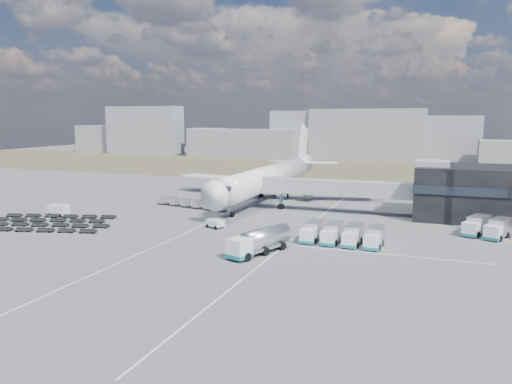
% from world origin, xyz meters
% --- Properties ---
extents(ground, '(420.00, 420.00, 0.00)m').
position_xyz_m(ground, '(0.00, 0.00, 0.00)').
color(ground, '#565659').
rests_on(ground, ground).
extents(grass_strip, '(420.00, 90.00, 0.01)m').
position_xyz_m(grass_strip, '(0.00, 110.00, 0.01)').
color(grass_strip, brown).
rests_on(grass_strip, ground).
extents(lane_markings, '(47.12, 110.00, 0.01)m').
position_xyz_m(lane_markings, '(9.77, 3.00, 0.01)').
color(lane_markings, silver).
rests_on(lane_markings, ground).
extents(terminal, '(30.40, 16.40, 11.00)m').
position_xyz_m(terminal, '(47.77, 23.96, 5.25)').
color(terminal, black).
rests_on(terminal, ground).
extents(jet_bridge, '(30.30, 3.80, 7.05)m').
position_xyz_m(jet_bridge, '(15.90, 20.42, 5.05)').
color(jet_bridge, '#939399').
rests_on(jet_bridge, ground).
extents(airliner, '(51.59, 64.53, 17.62)m').
position_xyz_m(airliner, '(0.00, 32.38, 5.29)').
color(airliner, white).
rests_on(airliner, ground).
extents(skyline, '(298.48, 27.39, 24.92)m').
position_xyz_m(skyline, '(-12.34, 152.42, 9.64)').
color(skyline, gray).
rests_on(skyline, ground).
extents(fuel_tanker, '(6.57, 11.51, 3.63)m').
position_xyz_m(fuel_tanker, '(13.98, -13.89, 1.81)').
color(fuel_tanker, white).
rests_on(fuel_tanker, ground).
extents(pushback_tug, '(3.57, 2.86, 1.42)m').
position_xyz_m(pushback_tug, '(0.94, -0.97, 0.71)').
color(pushback_tug, white).
rests_on(pushback_tug, ground).
extents(utility_van, '(4.33, 2.21, 2.25)m').
position_xyz_m(utility_van, '(-32.35, -2.01, 1.12)').
color(utility_van, white).
rests_on(utility_van, ground).
extents(catering_truck, '(4.60, 6.79, 2.89)m').
position_xyz_m(catering_truck, '(1.54, 35.12, 1.48)').
color(catering_truck, white).
rests_on(catering_truck, ground).
extents(service_trucks_near, '(12.21, 7.10, 2.65)m').
position_xyz_m(service_trucks_near, '(23.93, -4.02, 1.44)').
color(service_trucks_near, white).
rests_on(service_trucks_near, ground).
extents(service_trucks_far, '(8.09, 8.71, 2.81)m').
position_xyz_m(service_trucks_far, '(45.02, 8.83, 1.53)').
color(service_trucks_far, white).
rests_on(service_trucks_far, ground).
extents(uld_row, '(18.16, 5.35, 1.66)m').
position_xyz_m(uld_row, '(-12.15, 14.84, 0.99)').
color(uld_row, black).
rests_on(uld_row, ground).
extents(baggage_dollies, '(27.12, 19.19, 0.68)m').
position_xyz_m(baggage_dollies, '(-29.75, -9.27, 0.34)').
color(baggage_dollies, black).
rests_on(baggage_dollies, ground).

